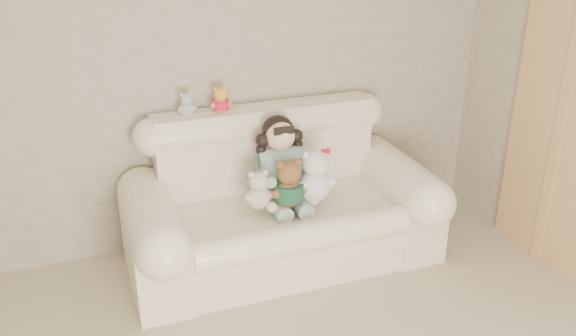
{
  "coord_description": "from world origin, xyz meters",
  "views": [
    {
      "loc": [
        -0.76,
        -1.48,
        2.35
      ],
      "look_at": [
        0.49,
        1.9,
        0.75
      ],
      "focal_mm": 38.14,
      "sensor_mm": 36.0,
      "label": 1
    }
  ],
  "objects_px": {
    "white_cat": "(315,170)",
    "cream_teddy": "(259,186)",
    "sofa": "(283,194)",
    "brown_teddy": "(289,179)",
    "seated_child": "(280,160)"
  },
  "relations": [
    {
      "from": "cream_teddy",
      "to": "white_cat",
      "type": "bearing_deg",
      "value": 4.33
    },
    {
      "from": "seated_child",
      "to": "cream_teddy",
      "type": "bearing_deg",
      "value": -132.31
    },
    {
      "from": "sofa",
      "to": "brown_teddy",
      "type": "distance_m",
      "value": 0.23
    },
    {
      "from": "brown_teddy",
      "to": "cream_teddy",
      "type": "relative_size",
      "value": 1.23
    },
    {
      "from": "white_cat",
      "to": "cream_teddy",
      "type": "relative_size",
      "value": 1.41
    },
    {
      "from": "seated_child",
      "to": "cream_teddy",
      "type": "xyz_separation_m",
      "value": [
        -0.21,
        -0.19,
        -0.08
      ]
    },
    {
      "from": "white_cat",
      "to": "seated_child",
      "type": "bearing_deg",
      "value": 121.37
    },
    {
      "from": "sofa",
      "to": "brown_teddy",
      "type": "bearing_deg",
      "value": -94.7
    },
    {
      "from": "brown_teddy",
      "to": "cream_teddy",
      "type": "bearing_deg",
      "value": 150.03
    },
    {
      "from": "sofa",
      "to": "cream_teddy",
      "type": "xyz_separation_m",
      "value": [
        -0.2,
        -0.11,
        0.14
      ]
    },
    {
      "from": "white_cat",
      "to": "cream_teddy",
      "type": "height_order",
      "value": "white_cat"
    },
    {
      "from": "seated_child",
      "to": "brown_teddy",
      "type": "xyz_separation_m",
      "value": [
        -0.02,
        -0.23,
        -0.04
      ]
    },
    {
      "from": "sofa",
      "to": "brown_teddy",
      "type": "relative_size",
      "value": 5.43
    },
    {
      "from": "brown_teddy",
      "to": "white_cat",
      "type": "height_order",
      "value": "white_cat"
    },
    {
      "from": "seated_child",
      "to": "brown_teddy",
      "type": "distance_m",
      "value": 0.23
    }
  ]
}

